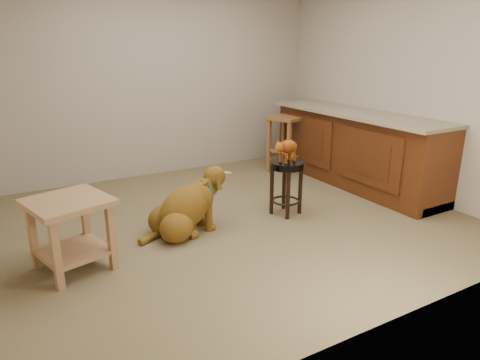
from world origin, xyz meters
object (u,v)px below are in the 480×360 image
side_table (71,224)px  golden_retriever (186,209)px  tabby_kitten (287,148)px  wood_stool (286,143)px  padded_stool (286,177)px

side_table → golden_retriever: size_ratio=0.68×
side_table → tabby_kitten: size_ratio=1.75×
side_table → tabby_kitten: bearing=3.5°
side_table → tabby_kitten: tabby_kitten is taller
side_table → tabby_kitten: (2.15, 0.13, 0.33)m
wood_stool → tabby_kitten: tabby_kitten is taller
padded_stool → side_table: bearing=-176.5°
padded_stool → wood_stool: bearing=54.7°
padded_stool → tabby_kitten: (-0.01, -0.00, 0.32)m
tabby_kitten → side_table: bearing=165.9°
golden_retriever → tabby_kitten: 1.20m
wood_stool → golden_retriever: 2.41m
wood_stool → padded_stool: bearing=-125.3°
side_table → golden_retriever: golden_retriever is taller
wood_stool → golden_retriever: bearing=-148.4°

